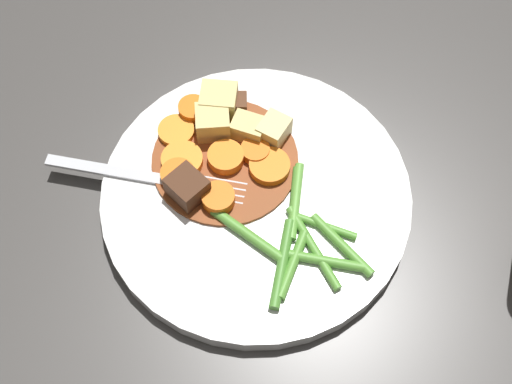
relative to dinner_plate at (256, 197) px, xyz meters
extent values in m
plane|color=#423F3D|center=(0.00, 0.00, -0.01)|extent=(3.00, 3.00, 0.00)
cylinder|color=white|center=(0.00, 0.00, 0.00)|extent=(0.26, 0.26, 0.02)
cylinder|color=brown|center=(0.04, 0.00, 0.01)|extent=(0.13, 0.13, 0.00)
cylinder|color=orange|center=(0.05, 0.04, 0.01)|extent=(0.04, 0.04, 0.01)
cylinder|color=orange|center=(0.09, 0.01, 0.01)|extent=(0.04, 0.04, 0.01)
cylinder|color=orange|center=(0.01, 0.03, 0.01)|extent=(0.03, 0.03, 0.01)
cylinder|color=orange|center=(0.04, 0.00, 0.01)|extent=(0.04, 0.04, 0.01)
cylinder|color=orange|center=(0.01, -0.02, 0.01)|extent=(0.05, 0.05, 0.01)
cylinder|color=orange|center=(0.10, -0.01, 0.02)|extent=(0.03, 0.03, 0.01)
cylinder|color=orange|center=(0.03, -0.02, 0.01)|extent=(0.04, 0.04, 0.01)
cylinder|color=orange|center=(0.06, 0.03, 0.01)|extent=(0.05, 0.05, 0.01)
cube|color=#E5CC7A|center=(0.07, -0.01, 0.02)|extent=(0.04, 0.04, 0.03)
cube|color=#E5CC7A|center=(0.08, -0.03, 0.02)|extent=(0.04, 0.04, 0.03)
cube|color=#E5CC7A|center=(0.05, -0.03, 0.02)|extent=(0.04, 0.03, 0.02)
cube|color=#EAD68C|center=(0.03, -0.05, 0.02)|extent=(0.03, 0.03, 0.02)
cube|color=#4C2B19|center=(0.04, 0.04, 0.02)|extent=(0.03, 0.03, 0.02)
cube|color=#56331E|center=(0.07, -0.04, 0.02)|extent=(0.03, 0.03, 0.02)
cylinder|color=#4C8E33|center=(-0.06, 0.03, 0.01)|extent=(0.05, 0.07, 0.01)
cylinder|color=#599E38|center=(-0.07, 0.00, 0.01)|extent=(0.08, 0.03, 0.01)
cylinder|color=#4C8E33|center=(-0.03, -0.02, 0.01)|extent=(0.05, 0.05, 0.01)
cylinder|color=#66AD42|center=(-0.03, -0.02, 0.01)|extent=(0.05, 0.06, 0.01)
cylinder|color=#599E38|center=(-0.08, -0.02, 0.01)|extent=(0.07, 0.01, 0.01)
cylinder|color=#599E38|center=(-0.07, 0.02, 0.01)|extent=(0.04, 0.06, 0.01)
cylinder|color=#599E38|center=(-0.03, 0.03, 0.01)|extent=(0.07, 0.02, 0.01)
cylinder|color=#599E38|center=(-0.09, 0.00, 0.01)|extent=(0.05, 0.04, 0.01)
cylinder|color=#599E38|center=(-0.06, -0.02, 0.01)|extent=(0.05, 0.03, 0.01)
cube|color=silver|center=(0.10, 0.08, 0.01)|extent=(0.10, 0.08, 0.00)
cube|color=silver|center=(0.04, 0.04, 0.01)|extent=(0.03, 0.03, 0.00)
cylinder|color=silver|center=(0.01, 0.03, 0.01)|extent=(0.04, 0.03, 0.00)
cylinder|color=silver|center=(0.02, 0.02, 0.01)|extent=(0.04, 0.03, 0.00)
cylinder|color=silver|center=(0.02, 0.02, 0.01)|extent=(0.04, 0.03, 0.00)
cylinder|color=silver|center=(0.03, 0.01, 0.01)|extent=(0.04, 0.03, 0.00)
camera|label=1|loc=(-0.21, 0.18, 0.52)|focal=48.04mm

